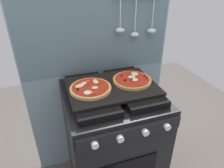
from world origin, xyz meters
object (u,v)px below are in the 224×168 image
baking_tray (112,87)px  pizza_left (90,88)px  stove (112,141)px  pizza_right (132,80)px

baking_tray → pizza_left: size_ratio=2.20×
stove → pizza_left: size_ratio=3.67×
stove → baking_tray: baking_tray is taller
pizza_left → stove: bearing=2.5°
pizza_right → baking_tray: bearing=-176.7°
stove → pizza_right: 0.50m
stove → baking_tray: 0.46m
baking_tray → pizza_right: (0.14, 0.01, 0.02)m
pizza_left → pizza_right: bearing=3.3°
baking_tray → pizza_left: 0.14m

